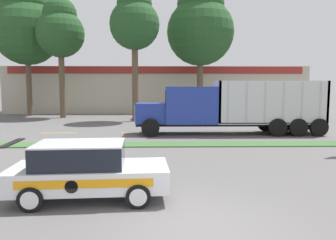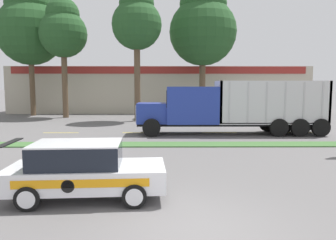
% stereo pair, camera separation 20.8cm
% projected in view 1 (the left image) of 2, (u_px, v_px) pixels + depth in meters
% --- Properties ---
extents(ground_plane, '(600.00, 600.00, 0.00)m').
position_uv_depth(ground_plane, '(200.00, 230.00, 7.18)').
color(ground_plane, '#5B5959').
extents(grass_verge, '(120.00, 1.46, 0.06)m').
position_uv_depth(grass_verge, '(177.00, 144.00, 17.60)').
color(grass_verge, '#3D6633').
rests_on(grass_verge, ground_plane).
extents(centre_line_3, '(2.40, 0.14, 0.01)m').
position_uv_depth(centre_line_3, '(59.00, 133.00, 22.14)').
color(centre_line_3, yellow).
rests_on(centre_line_3, ground_plane).
extents(centre_line_4, '(2.40, 0.14, 0.01)m').
position_uv_depth(centre_line_4, '(139.00, 133.00, 22.26)').
color(centre_line_4, yellow).
rests_on(centre_line_4, ground_plane).
extents(centre_line_5, '(2.40, 0.14, 0.01)m').
position_uv_depth(centre_line_5, '(218.00, 132.00, 22.37)').
color(centre_line_5, yellow).
rests_on(centre_line_5, ground_plane).
extents(centre_line_6, '(2.40, 0.14, 0.01)m').
position_uv_depth(centre_line_6, '(296.00, 132.00, 22.48)').
color(centre_line_6, yellow).
rests_on(centre_line_6, ground_plane).
extents(dump_truck_mid, '(12.25, 2.63, 3.49)m').
position_uv_depth(dump_truck_mid, '(213.00, 109.00, 21.54)').
color(dump_truck_mid, black).
rests_on(dump_truck_mid, ground_plane).
extents(rally_car, '(4.44, 2.18, 1.62)m').
position_uv_depth(rally_car, '(87.00, 170.00, 9.12)').
color(rally_car, white).
rests_on(rally_car, ground_plane).
extents(store_building_backdrop, '(35.11, 12.10, 5.43)m').
position_uv_depth(store_building_backdrop, '(157.00, 90.00, 43.21)').
color(store_building_backdrop, '#BCB29E').
rests_on(store_building_backdrop, ground_plane).
extents(tree_behind_left, '(6.86, 6.86, 13.84)m').
position_uv_depth(tree_behind_left, '(200.00, 25.00, 33.43)').
color(tree_behind_left, brown).
rests_on(tree_behind_left, ground_plane).
extents(tree_behind_centre, '(6.97, 6.97, 14.11)m').
position_uv_depth(tree_behind_centre, '(26.00, 25.00, 34.36)').
color(tree_behind_centre, brown).
rests_on(tree_behind_centre, ground_plane).
extents(tree_behind_right, '(4.43, 4.43, 11.92)m').
position_uv_depth(tree_behind_right, '(135.00, 21.00, 28.92)').
color(tree_behind_right, brown).
rests_on(tree_behind_right, ground_plane).
extents(tree_behind_far_right, '(4.66, 4.66, 11.81)m').
position_uv_depth(tree_behind_far_right, '(60.00, 30.00, 32.12)').
color(tree_behind_far_right, brown).
rests_on(tree_behind_far_right, ground_plane).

